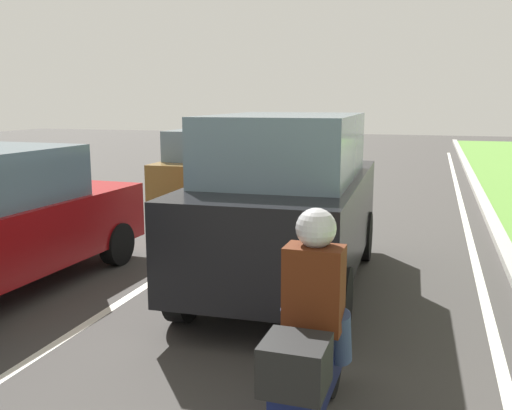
{
  "coord_description": "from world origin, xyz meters",
  "views": [
    {
      "loc": [
        2.88,
        1.58,
        2.46
      ],
      "look_at": [
        0.86,
        8.09,
        1.2
      ],
      "focal_mm": 39.97,
      "sensor_mm": 36.0,
      "label": 1
    }
  ],
  "objects_px": {
    "motorcycle": "(312,372)",
    "rider_person": "(315,286)",
    "car_hatchback_far": "(210,167)",
    "car_suv_ahead": "(288,201)"
  },
  "relations": [
    {
      "from": "car_suv_ahead",
      "to": "motorcycle",
      "type": "height_order",
      "value": "car_suv_ahead"
    },
    {
      "from": "car_hatchback_far",
      "to": "motorcycle",
      "type": "relative_size",
      "value": 1.96
    },
    {
      "from": "car_suv_ahead",
      "to": "rider_person",
      "type": "height_order",
      "value": "car_suv_ahead"
    },
    {
      "from": "car_suv_ahead",
      "to": "rider_person",
      "type": "relative_size",
      "value": 3.92
    },
    {
      "from": "car_hatchback_far",
      "to": "rider_person",
      "type": "relative_size",
      "value": 3.21
    },
    {
      "from": "car_suv_ahead",
      "to": "car_hatchback_far",
      "type": "xyz_separation_m",
      "value": [
        -3.26,
        5.43,
        -0.28
      ]
    },
    {
      "from": "car_suv_ahead",
      "to": "motorcycle",
      "type": "xyz_separation_m",
      "value": [
        1.04,
        -3.43,
        -0.6
      ]
    },
    {
      "from": "car_hatchback_far",
      "to": "motorcycle",
      "type": "height_order",
      "value": "car_hatchback_far"
    },
    {
      "from": "motorcycle",
      "to": "rider_person",
      "type": "distance_m",
      "value": 0.62
    },
    {
      "from": "car_suv_ahead",
      "to": "car_hatchback_far",
      "type": "distance_m",
      "value": 6.34
    }
  ]
}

